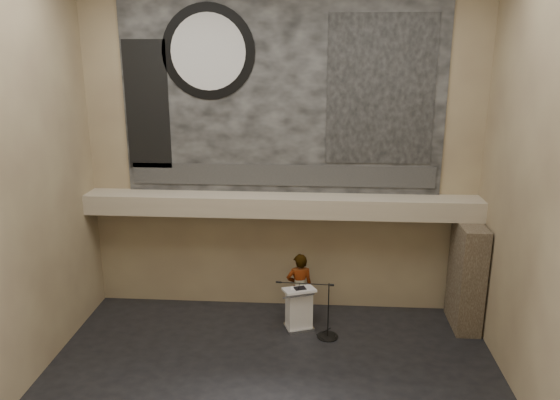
{
  "coord_description": "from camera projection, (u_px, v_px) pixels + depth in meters",
  "views": [
    {
      "loc": [
        0.89,
        -9.62,
        6.9
      ],
      "look_at": [
        0.0,
        3.2,
        3.2
      ],
      "focal_mm": 35.0,
      "sensor_mm": 36.0,
      "label": 1
    }
  ],
  "objects": [
    {
      "name": "wall_back",
      "position": [
        282.0,
        152.0,
        13.85
      ],
      "size": [
        10.0,
        0.02,
        8.5
      ],
      "primitive_type": "cube",
      "color": "#79644D",
      "rests_on": "floor"
    },
    {
      "name": "wall_front",
      "position": [
        236.0,
        286.0,
        6.18
      ],
      "size": [
        10.0,
        0.02,
        8.5
      ],
      "primitive_type": "cube",
      "color": "#79644D",
      "rests_on": "floor"
    },
    {
      "name": "soffit",
      "position": [
        281.0,
        205.0,
        13.83
      ],
      "size": [
        10.0,
        0.8,
        0.5
      ],
      "primitive_type": "cube",
      "color": "tan",
      "rests_on": "wall_back"
    },
    {
      "name": "banner_building_print",
      "position": [
        381.0,
        91.0,
        13.2
      ],
      "size": [
        2.6,
        0.02,
        3.6
      ],
      "primitive_type": "cube",
      "color": "black",
      "rests_on": "banner"
    },
    {
      "name": "banner",
      "position": [
        282.0,
        94.0,
        13.42
      ],
      "size": [
        8.0,
        0.05,
        5.0
      ],
      "primitive_type": "cube",
      "color": "black",
      "rests_on": "wall_back"
    },
    {
      "name": "lectern",
      "position": [
        299.0,
        309.0,
        13.55
      ],
      "size": [
        0.9,
        0.76,
        1.14
      ],
      "rotation": [
        0.0,
        0.0,
        0.35
      ],
      "color": "silver",
      "rests_on": "floor"
    },
    {
      "name": "speaker_person",
      "position": [
        299.0,
        288.0,
        13.85
      ],
      "size": [
        0.74,
        0.55,
        1.84
      ],
      "primitive_type": "imported",
      "rotation": [
        0.0,
        0.0,
        3.32
      ],
      "color": "silver",
      "rests_on": "floor"
    },
    {
      "name": "wall_left",
      "position": [
        6.0,
        188.0,
        10.35
      ],
      "size": [
        0.02,
        8.0,
        8.5
      ],
      "primitive_type": "cube",
      "color": "#79644D",
      "rests_on": "floor"
    },
    {
      "name": "sprinkler_right",
      "position": [
        356.0,
        218.0,
        13.73
      ],
      "size": [
        0.04,
        0.04,
        0.06
      ],
      "primitive_type": "cylinder",
      "color": "#B2893D",
      "rests_on": "soffit"
    },
    {
      "name": "sprinkler_left",
      "position": [
        219.0,
        215.0,
        13.96
      ],
      "size": [
        0.04,
        0.04,
        0.06
      ],
      "primitive_type": "cylinder",
      "color": "#B2893D",
      "rests_on": "soffit"
    },
    {
      "name": "papers",
      "position": [
        295.0,
        289.0,
        13.36
      ],
      "size": [
        0.22,
        0.28,
        0.0
      ],
      "primitive_type": "cube",
      "rotation": [
        0.0,
        0.0,
        0.07
      ],
      "color": "white",
      "rests_on": "lectern"
    },
    {
      "name": "floor",
      "position": [
        269.0,
        393.0,
        11.19
      ],
      "size": [
        10.0,
        10.0,
        0.0
      ],
      "primitive_type": "plane",
      "color": "black",
      "rests_on": "ground"
    },
    {
      "name": "binder",
      "position": [
        300.0,
        288.0,
        13.36
      ],
      "size": [
        0.33,
        0.3,
        0.04
      ],
      "primitive_type": "cube",
      "rotation": [
        0.0,
        0.0,
        0.35
      ],
      "color": "black",
      "rests_on": "lectern"
    },
    {
      "name": "wall_right",
      "position": [
        548.0,
        198.0,
        9.68
      ],
      "size": [
        0.02,
        8.0,
        8.5
      ],
      "primitive_type": "cube",
      "color": "#79644D",
      "rests_on": "floor"
    },
    {
      "name": "mic_stand",
      "position": [
        326.0,
        329.0,
        13.26
      ],
      "size": [
        1.53,
        0.52,
        1.42
      ],
      "rotation": [
        0.0,
        0.0,
        -0.06
      ],
      "color": "black",
      "rests_on": "floor"
    },
    {
      "name": "banner_clock_rim",
      "position": [
        208.0,
        52.0,
        13.23
      ],
      "size": [
        2.3,
        0.02,
        2.3
      ],
      "primitive_type": "cylinder",
      "rotation": [
        1.57,
        0.0,
        0.0
      ],
      "color": "black",
      "rests_on": "banner"
    },
    {
      "name": "banner_brick_print",
      "position": [
        147.0,
        105.0,
        13.69
      ],
      "size": [
        1.1,
        0.02,
        3.2
      ],
      "primitive_type": "cube",
      "color": "black",
      "rests_on": "banner"
    },
    {
      "name": "banner_text_strip",
      "position": [
        282.0,
        175.0,
        13.95
      ],
      "size": [
        7.76,
        0.02,
        0.55
      ],
      "primitive_type": "cube",
      "color": "#2B2B2B",
      "rests_on": "banner"
    },
    {
      "name": "banner_clock_face",
      "position": [
        208.0,
        52.0,
        13.21
      ],
      "size": [
        1.84,
        0.02,
        1.84
      ],
      "primitive_type": "cylinder",
      "rotation": [
        1.57,
        0.0,
        0.0
      ],
      "color": "silver",
      "rests_on": "banner"
    },
    {
      "name": "stone_pier",
      "position": [
        467.0,
        276.0,
        13.53
      ],
      "size": [
        0.6,
        1.4,
        2.7
      ],
      "primitive_type": "cube",
      "color": "#3F3327",
      "rests_on": "floor"
    }
  ]
}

